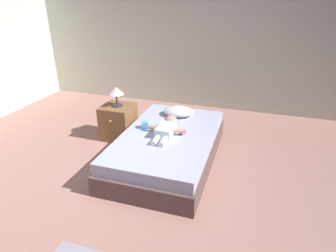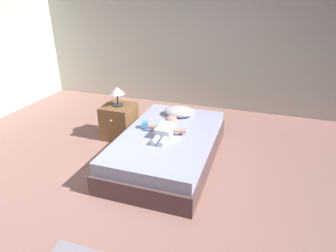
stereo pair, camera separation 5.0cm
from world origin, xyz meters
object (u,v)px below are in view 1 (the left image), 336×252
Objects in this scene: pillow at (179,111)px; bed at (168,147)px; baby at (167,128)px; lamp at (116,92)px; toothbrush at (183,132)px; toy_block at (145,125)px; nightstand at (118,122)px.

bed is at bearing -86.72° from pillow.
baby is 2.24× the size of lamp.
toothbrush is (0.21, -0.53, -0.05)m from pillow.
baby is at bearing -161.12° from toothbrush.
pillow is 0.69× the size of baby.
baby is 0.99m from lamp.
lamp is 2.52× the size of toy_block.
toy_block is (-0.31, 0.05, -0.02)m from baby.
nightstand is at bearing 148.43° from toy_block.
pillow reaches higher than toy_block.
bed is 17.37× the size of toy_block.
nightstand is (-0.87, 0.40, -0.20)m from baby.
nightstand is at bearing 155.62° from bed.
nightstand is at bearing 155.48° from baby.
pillow is at bearing 12.84° from lamp.
toothbrush is (0.19, 0.06, -0.06)m from baby.
nightstand reaches higher than toothbrush.
pillow is 0.90m from nightstand.
toothbrush is at bearing -17.52° from lamp.
lamp reaches higher than bed.
bed is 15.75× the size of toothbrush.
bed is 0.27m from toothbrush.
baby is 5.66× the size of toy_block.
bed is 4.46× the size of pillow.
toy_block is at bearing -118.46° from pillow.
pillow reaches higher than toothbrush.
toy_block is (-0.29, -0.54, -0.02)m from pillow.
pillow is 0.61m from toy_block.
lamp is (-0.89, 0.40, 0.51)m from bed.
nightstand is 0.68m from toy_block.
bed is 1.10m from lamp.
lamp reaches higher than pillow.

